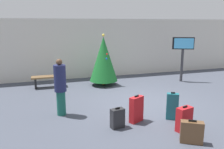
% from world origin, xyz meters
% --- Properties ---
extents(ground_plane, '(16.00, 16.00, 0.00)m').
position_xyz_m(ground_plane, '(0.00, 0.00, 0.00)').
color(ground_plane, '#424754').
extents(back_wall, '(16.00, 0.20, 2.85)m').
position_xyz_m(back_wall, '(0.00, 4.30, 1.43)').
color(back_wall, beige).
rests_on(back_wall, ground_plane).
extents(holiday_tree, '(1.20, 1.20, 2.21)m').
position_xyz_m(holiday_tree, '(-0.67, 2.62, 1.15)').
color(holiday_tree, '#4C3319').
rests_on(holiday_tree, ground_plane).
extents(flight_info_kiosk, '(0.92, 0.44, 2.03)m').
position_xyz_m(flight_info_kiosk, '(2.93, 2.16, 1.44)').
color(flight_info_kiosk, '#333338').
rests_on(flight_info_kiosk, ground_plane).
extents(waiting_bench, '(1.30, 0.44, 0.48)m').
position_xyz_m(waiting_bench, '(-3.02, 2.97, 0.35)').
color(waiting_bench, brown).
rests_on(waiting_bench, ground_plane).
extents(traveller_0, '(0.40, 0.40, 1.66)m').
position_xyz_m(traveller_0, '(-2.76, -0.26, 0.88)').
color(traveller_0, '#19594C').
rests_on(traveller_0, ground_plane).
extents(suitcase_0, '(0.38, 0.26, 0.55)m').
position_xyz_m(suitcase_0, '(-1.47, -1.56, 0.26)').
color(suitcase_0, '#232326').
rests_on(suitcase_0, ground_plane).
extents(suitcase_1, '(0.36, 0.30, 0.79)m').
position_xyz_m(suitcase_1, '(0.16, -1.51, 0.37)').
color(suitcase_1, '#19606B').
rests_on(suitcase_1, ground_plane).
extents(suitcase_2, '(0.45, 0.34, 0.75)m').
position_xyz_m(suitcase_2, '(-0.86, -1.37, 0.36)').
color(suitcase_2, '#B2191E').
rests_on(suitcase_2, ground_plane).
extents(suitcase_3, '(0.45, 0.31, 0.66)m').
position_xyz_m(suitcase_3, '(0.05, -2.24, 0.31)').
color(suitcase_3, '#B2191E').
rests_on(suitcase_3, ground_plane).
extents(suitcase_4, '(0.52, 0.41, 0.55)m').
position_xyz_m(suitcase_4, '(-0.14, -2.79, 0.25)').
color(suitcase_4, brown).
rests_on(suitcase_4, ground_plane).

